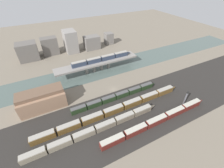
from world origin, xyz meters
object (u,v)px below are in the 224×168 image
Objects in this scene: signal_tower at (185,99)px; train_yard_mid at (98,129)px; train_yard_far at (116,109)px; train_yard_outer at (117,96)px; warehouse_building at (42,99)px; train_yard_near at (158,120)px; train_on_bridge at (103,58)px.

train_yard_mid is at bearing 172.63° from signal_tower.
train_yard_far is at bearing 27.20° from train_yard_mid.
warehouse_building reaches higher than train_yard_outer.
train_yard_near is 68.15m from warehouse_building.
warehouse_building is at bearing 161.89° from train_yard_outer.
signal_tower is at bearing -66.87° from train_on_bridge.
train_yard_near is 0.95× the size of train_yard_mid.
train_yard_mid is (-27.51, -54.53, -8.22)m from train_on_bridge.
train_yard_near reaches higher than train_yard_outer.
train_yard_mid is 54.35m from signal_tower.
warehouse_building reaches higher than signal_tower.
signal_tower is (33.17, -24.23, 3.80)m from train_yard_outer.
warehouse_building is at bearing 147.09° from train_yard_far.
train_on_bridge reaches higher than train_yard_outer.
train_yard_far reaches higher than train_yard_outer.
train_yard_outer is 45.50m from warehouse_building.
warehouse_building is at bearing 125.63° from train_yard_mid.
signal_tower reaches higher than train_yard_outer.
train_yard_near is 24.38m from train_yard_far.
train_yard_outer is 5.38× the size of signal_tower.
warehouse_building is at bearing 142.61° from train_yard_near.
train_on_bridge is 55.27m from warehouse_building.
train_yard_far is (-13.02, -47.09, -8.03)m from train_on_bridge.
train_yard_near is 22.68m from signal_tower.
signal_tower is at bearing -36.14° from train_yard_outer.
warehouse_building is 85.35m from signal_tower.
train_yard_far is at bearing -121.86° from train_yard_outer.
train_yard_outer is 41.25m from signal_tower.
train_on_bridge is 0.74× the size of train_yard_near.
signal_tower is (76.26, -38.33, -0.08)m from warehouse_building.
train_on_bridge is 0.70× the size of train_yard_mid.
train_yard_mid is 38.80m from warehouse_building.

